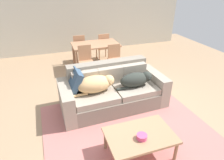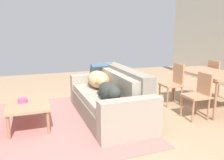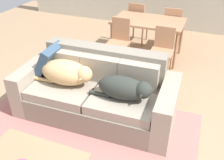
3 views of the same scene
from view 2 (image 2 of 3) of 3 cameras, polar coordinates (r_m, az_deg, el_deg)
name	(u,v)px [view 2 (image 2 of 3)]	position (r m, az deg, el deg)	size (l,w,h in m)	color
ground_plane	(112,119)	(4.31, 0.12, -9.78)	(10.00, 10.00, 0.00)	tan
area_rug	(61,122)	(4.26, -12.62, -10.28)	(3.00, 2.72, 0.01)	#BD6E68
couch	(111,99)	(4.33, -0.30, -4.80)	(2.25, 1.06, 0.91)	gray
dog_on_left_cushion	(99,80)	(4.58, -3.40, 0.12)	(0.89, 0.42, 0.34)	tan
dog_on_right_cushion	(110,92)	(3.77, -0.51, -2.92)	(0.81, 0.34, 0.30)	#2E332E
throw_pillow_by_left_arm	(101,73)	(4.99, -2.84, 1.64)	(0.12, 0.47, 0.47)	#334A62
coffee_table	(28,105)	(4.18, -20.23, -5.82)	(1.03, 0.68, 0.42)	tan
bowl_on_coffee_table	(23,100)	(4.17, -21.48, -4.78)	(0.16, 0.16, 0.07)	#EA4C7F
dining_table	(208,75)	(5.16, 23.00, 1.13)	(1.38, 0.84, 0.78)	tan
dining_chair_near_left	(174,82)	(5.19, 15.21, -0.46)	(0.40, 0.40, 0.91)	tan
dining_chair_near_right	(199,93)	(4.53, 20.94, -3.12)	(0.40, 0.40, 0.85)	tan
dining_chair_far_left	(216,78)	(5.89, 24.67, 0.44)	(0.42, 0.42, 0.94)	tan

